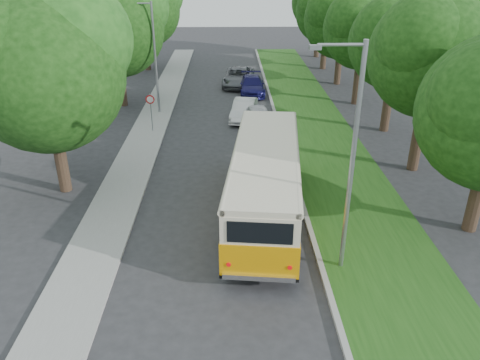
{
  "coord_description": "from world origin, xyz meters",
  "views": [
    {
      "loc": [
        0.34,
        -16.19,
        10.18
      ],
      "look_at": [
        0.79,
        1.78,
        1.5
      ],
      "focal_mm": 35.0,
      "sensor_mm": 36.0,
      "label": 1
    }
  ],
  "objects_px": {
    "car_white": "(244,110)",
    "car_blue": "(252,85)",
    "vintage_bus": "(265,183)",
    "car_grey": "(238,77)",
    "lamppost_near": "(350,156)",
    "lamppost_far": "(154,54)",
    "car_silver": "(259,118)"
  },
  "relations": [
    {
      "from": "car_white",
      "to": "car_blue",
      "type": "relative_size",
      "value": 0.86
    },
    {
      "from": "vintage_bus",
      "to": "car_grey",
      "type": "relative_size",
      "value": 1.98
    },
    {
      "from": "lamppost_near",
      "to": "lamppost_far",
      "type": "bearing_deg",
      "value": 115.71
    },
    {
      "from": "car_white",
      "to": "car_grey",
      "type": "xyz_separation_m",
      "value": [
        -0.18,
        9.21,
        0.06
      ]
    },
    {
      "from": "car_white",
      "to": "lamppost_near",
      "type": "bearing_deg",
      "value": -70.26
    },
    {
      "from": "car_blue",
      "to": "car_grey",
      "type": "height_order",
      "value": "car_grey"
    },
    {
      "from": "lamppost_far",
      "to": "vintage_bus",
      "type": "xyz_separation_m",
      "value": [
        6.54,
        -14.64,
        -2.55
      ]
    },
    {
      "from": "car_silver",
      "to": "car_white",
      "type": "xyz_separation_m",
      "value": [
        -0.89,
        2.0,
        -0.04
      ]
    },
    {
      "from": "vintage_bus",
      "to": "car_white",
      "type": "distance_m",
      "value": 13.15
    },
    {
      "from": "car_blue",
      "to": "car_white",
      "type": "bearing_deg",
      "value": -97.24
    },
    {
      "from": "lamppost_near",
      "to": "car_white",
      "type": "distance_m",
      "value": 17.6
    },
    {
      "from": "car_silver",
      "to": "car_white",
      "type": "height_order",
      "value": "car_silver"
    },
    {
      "from": "car_blue",
      "to": "vintage_bus",
      "type": "bearing_deg",
      "value": -90.95
    },
    {
      "from": "lamppost_far",
      "to": "vintage_bus",
      "type": "height_order",
      "value": "lamppost_far"
    },
    {
      "from": "lamppost_far",
      "to": "vintage_bus",
      "type": "relative_size",
      "value": 0.71
    },
    {
      "from": "lamppost_far",
      "to": "car_white",
      "type": "height_order",
      "value": "lamppost_far"
    },
    {
      "from": "car_grey",
      "to": "car_blue",
      "type": "bearing_deg",
      "value": -62.32
    },
    {
      "from": "lamppost_near",
      "to": "lamppost_far",
      "type": "distance_m",
      "value": 20.53
    },
    {
      "from": "car_white",
      "to": "car_blue",
      "type": "distance_m",
      "value": 6.58
    },
    {
      "from": "lamppost_far",
      "to": "car_blue",
      "type": "xyz_separation_m",
      "value": [
        6.94,
        4.99,
        -3.42
      ]
    },
    {
      "from": "car_silver",
      "to": "car_grey",
      "type": "relative_size",
      "value": 0.79
    },
    {
      "from": "lamppost_near",
      "to": "car_blue",
      "type": "bearing_deg",
      "value": 94.79
    },
    {
      "from": "car_silver",
      "to": "car_white",
      "type": "bearing_deg",
      "value": 107.59
    },
    {
      "from": "lamppost_near",
      "to": "car_silver",
      "type": "relative_size",
      "value": 1.91
    },
    {
      "from": "lamppost_far",
      "to": "car_white",
      "type": "xyz_separation_m",
      "value": [
        6.08,
        -1.53,
        -3.44
      ]
    },
    {
      "from": "vintage_bus",
      "to": "car_silver",
      "type": "bearing_deg",
      "value": 94.06
    },
    {
      "from": "car_white",
      "to": "car_grey",
      "type": "relative_size",
      "value": 0.77
    },
    {
      "from": "lamppost_far",
      "to": "car_silver",
      "type": "xyz_separation_m",
      "value": [
        6.97,
        -3.53,
        -3.4
      ]
    },
    {
      "from": "car_white",
      "to": "car_grey",
      "type": "bearing_deg",
      "value": 101.43
    },
    {
      "from": "lamppost_near",
      "to": "lamppost_far",
      "type": "xyz_separation_m",
      "value": [
        -8.91,
        18.5,
        -0.25
      ]
    },
    {
      "from": "vintage_bus",
      "to": "lamppost_near",
      "type": "bearing_deg",
      "value": -52.18
    },
    {
      "from": "lamppost_near",
      "to": "car_silver",
      "type": "xyz_separation_m",
      "value": [
        -1.94,
        14.97,
        -3.65
      ]
    }
  ]
}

